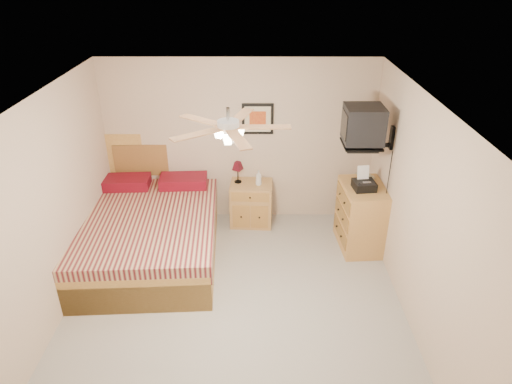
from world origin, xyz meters
TOP-DOWN VIEW (x-y plane):
  - floor at (0.00, 0.00)m, footprint 4.50×4.50m
  - ceiling at (0.00, 0.00)m, footprint 4.00×4.50m
  - wall_back at (0.00, 2.25)m, footprint 4.00×0.04m
  - wall_left at (-2.00, 0.00)m, footprint 0.04×4.50m
  - wall_right at (2.00, 0.00)m, footprint 0.04×4.50m
  - bed at (-1.23, 1.12)m, footprint 1.92×2.45m
  - nightstand at (0.17, 2.00)m, footprint 0.65×0.50m
  - table_lamp at (-0.03, 2.06)m, footprint 0.23×0.23m
  - lotion_bottle at (0.29, 1.97)m, footprint 0.12×0.12m
  - framed_picture at (0.27, 2.23)m, footprint 0.46×0.04m
  - dresser at (1.73, 1.38)m, footprint 0.61×0.84m
  - fax_machine at (1.69, 1.31)m, footprint 0.32×0.33m
  - magazine_lower at (1.70, 1.61)m, footprint 0.26×0.30m
  - magazine_upper at (1.70, 1.62)m, footprint 0.25×0.29m
  - wall_tv at (1.75, 1.34)m, footprint 0.56×0.46m
  - ceiling_fan at (0.00, -0.20)m, footprint 1.14×1.14m

SIDE VIEW (x-z plane):
  - floor at x=0.00m, z-range 0.00..0.00m
  - nightstand at x=0.17m, z-range 0.00..0.68m
  - dresser at x=1.73m, z-range 0.00..0.95m
  - bed at x=-1.23m, z-range 0.00..1.53m
  - lotion_bottle at x=0.29m, z-range 0.68..0.91m
  - table_lamp at x=-0.03m, z-range 0.68..1.02m
  - magazine_lower at x=1.70m, z-range 0.95..0.97m
  - magazine_upper at x=1.70m, z-range 0.97..0.99m
  - fax_machine at x=1.69m, z-range 0.95..1.25m
  - wall_back at x=0.00m, z-range 0.00..2.50m
  - wall_left at x=-2.00m, z-range 0.00..2.50m
  - wall_right at x=2.00m, z-range 0.00..2.50m
  - framed_picture at x=0.27m, z-range 1.39..1.85m
  - wall_tv at x=1.75m, z-range 1.52..2.10m
  - ceiling_fan at x=0.00m, z-range 2.22..2.50m
  - ceiling at x=0.00m, z-range 2.48..2.52m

